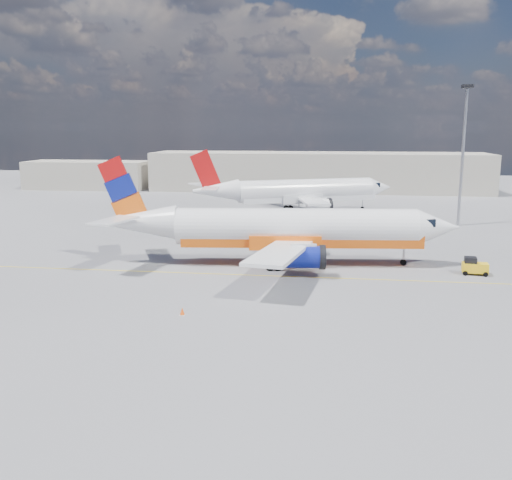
# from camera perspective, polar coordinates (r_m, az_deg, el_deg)

# --- Properties ---
(ground) EXTENTS (240.00, 240.00, 0.00)m
(ground) POSITION_cam_1_polar(r_m,az_deg,el_deg) (49.51, -2.23, -4.37)
(ground) COLOR #5E5E63
(ground) RESTS_ON ground
(taxi_line) EXTENTS (70.00, 0.15, 0.01)m
(taxi_line) POSITION_cam_1_polar(r_m,az_deg,el_deg) (52.36, -1.66, -3.49)
(taxi_line) COLOR yellow
(taxi_line) RESTS_ON ground
(terminal_main) EXTENTS (70.00, 14.00, 8.00)m
(terminal_main) POSITION_cam_1_polar(r_m,az_deg,el_deg) (122.36, 6.21, 6.81)
(terminal_main) COLOR #BAB1A0
(terminal_main) RESTS_ON ground
(terminal_annex) EXTENTS (26.00, 10.00, 6.00)m
(terminal_annex) POSITION_cam_1_polar(r_m,az_deg,el_deg) (130.77, -16.45, 6.26)
(terminal_annex) COLOR #BAB1A0
(terminal_annex) RESTS_ON ground
(main_jet) EXTENTS (35.23, 27.75, 10.69)m
(main_jet) POSITION_cam_1_polar(r_m,az_deg,el_deg) (55.57, 2.86, 1.12)
(main_jet) COLOR white
(main_jet) RESTS_ON ground
(second_jet) EXTENTS (32.71, 24.62, 10.09)m
(second_jet) POSITION_cam_1_polar(r_m,az_deg,el_deg) (89.95, 4.36, 4.86)
(second_jet) COLOR white
(second_jet) RESTS_ON ground
(gse_tug) EXTENTS (2.39, 1.64, 1.62)m
(gse_tug) POSITION_cam_1_polar(r_m,az_deg,el_deg) (55.96, 20.98, -2.48)
(gse_tug) COLOR black
(gse_tug) RESTS_ON ground
(traffic_cone) EXTENTS (0.41, 0.41, 0.57)m
(traffic_cone) POSITION_cam_1_polar(r_m,az_deg,el_deg) (41.65, -7.38, -7.10)
(traffic_cone) COLOR white
(traffic_cone) RESTS_ON ground
(floodlight_mast) EXTENTS (1.37, 1.37, 18.81)m
(floodlight_mast) POSITION_cam_1_polar(r_m,az_deg,el_deg) (82.43, 20.04, 9.15)
(floodlight_mast) COLOR #9C9CA4
(floodlight_mast) RESTS_ON ground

